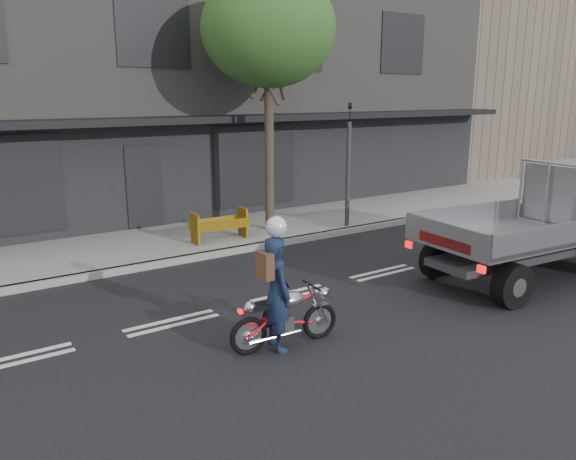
# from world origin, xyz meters

# --- Properties ---
(ground) EXTENTS (80.00, 80.00, 0.00)m
(ground) POSITION_xyz_m (0.00, 0.00, 0.00)
(ground) COLOR black
(ground) RESTS_ON ground
(sidewalk) EXTENTS (32.00, 3.20, 0.15)m
(sidewalk) POSITION_xyz_m (0.00, 4.70, 0.07)
(sidewalk) COLOR gray
(sidewalk) RESTS_ON ground
(kerb) EXTENTS (32.00, 0.20, 0.15)m
(kerb) POSITION_xyz_m (0.00, 3.10, 0.07)
(kerb) COLOR gray
(kerb) RESTS_ON ground
(building_main) EXTENTS (26.00, 10.00, 8.00)m
(building_main) POSITION_xyz_m (0.00, 11.30, 4.00)
(building_main) COLOR slate
(building_main) RESTS_ON ground
(building_neighbour) EXTENTS (14.00, 10.00, 10.00)m
(building_neighbour) POSITION_xyz_m (20.00, 11.30, 5.00)
(building_neighbour) COLOR brown
(building_neighbour) RESTS_ON ground
(street_tree) EXTENTS (3.40, 3.40, 6.74)m
(street_tree) POSITION_xyz_m (2.20, 4.20, 5.28)
(street_tree) COLOR #382B21
(street_tree) RESTS_ON ground
(traffic_light_pole) EXTENTS (0.12, 0.12, 3.50)m
(traffic_light_pole) POSITION_xyz_m (4.20, 3.35, 1.65)
(traffic_light_pole) COLOR #2D2D30
(traffic_light_pole) RESTS_ON ground
(motorcycle) EXTENTS (1.80, 0.52, 0.93)m
(motorcycle) POSITION_xyz_m (-1.30, -1.78, 0.48)
(motorcycle) COLOR black
(motorcycle) RESTS_ON ground
(rider) EXTENTS (0.49, 0.68, 1.74)m
(rider) POSITION_xyz_m (-1.45, -1.78, 0.87)
(rider) COLOR #16223C
(rider) RESTS_ON ground
(flatbed_ute) EXTENTS (5.27, 2.50, 2.37)m
(flatbed_ute) POSITION_xyz_m (5.92, -2.06, 1.35)
(flatbed_ute) COLOR black
(flatbed_ute) RESTS_ON ground
(construction_barrier) EXTENTS (1.46, 0.64, 0.80)m
(construction_barrier) POSITION_xyz_m (0.53, 3.69, 0.55)
(construction_barrier) COLOR #FEAF0D
(construction_barrier) RESTS_ON sidewalk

